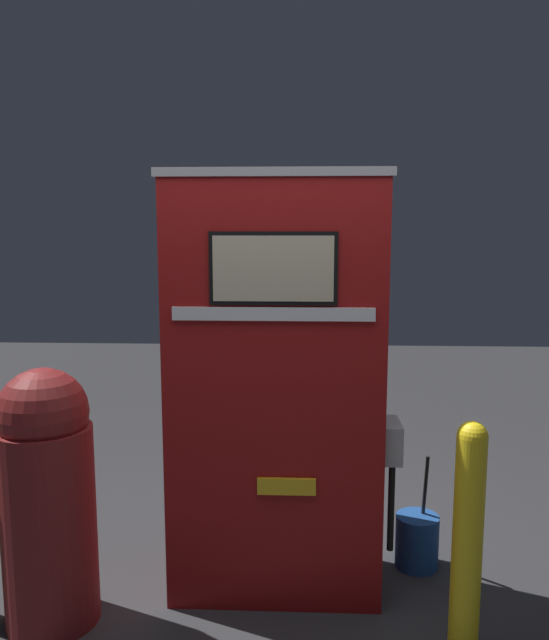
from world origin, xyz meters
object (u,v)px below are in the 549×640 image
object	(u,v)px
trash_bin	(47,495)
safety_bollard	(468,536)
gas_pump	(276,386)
squeegee_bucket	(417,540)

from	to	relation	value
trash_bin	safety_bollard	bearing A→B (deg)	-5.23
gas_pump	trash_bin	world-z (taller)	gas_pump
gas_pump	trash_bin	xyz separation A→B (m)	(-1.04, -0.37, -0.43)
gas_pump	safety_bollard	distance (m)	1.11
safety_bollard	trash_bin	size ratio (longest dim) A/B	0.86
safety_bollard	squeegee_bucket	bearing A→B (deg)	95.27
gas_pump	safety_bollard	size ratio (longest dim) A/B	2.00
trash_bin	squeegee_bucket	size ratio (longest dim) A/B	1.89
safety_bollard	squeegee_bucket	size ratio (longest dim) A/B	1.63
squeegee_bucket	gas_pump	bearing A→B (deg)	-165.96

